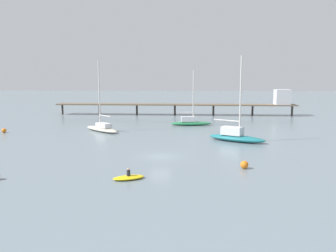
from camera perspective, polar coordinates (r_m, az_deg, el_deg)
ground_plane at (r=44.43m, az=-1.24°, el=-4.94°), size 400.00×400.00×0.00m
pier at (r=91.57m, az=7.72°, el=3.88°), size 61.56×4.43×6.65m
sailboat_cream at (r=65.44m, az=-10.61°, el=-0.20°), size 8.26×8.06×12.86m
sailboat_teal at (r=55.53m, az=10.83°, el=-1.53°), size 9.22×6.91×13.02m
sailboat_green at (r=72.28m, az=3.62°, el=0.71°), size 8.64×2.91×11.20m
dinghy_yellow at (r=35.03m, az=-6.38°, el=-8.21°), size 3.42×2.55×1.14m
mooring_buoy_inner at (r=69.27m, az=-24.91°, el=-0.66°), size 0.80×0.80×0.80m
mooring_buoy_outer at (r=39.50m, az=12.20°, el=-6.12°), size 0.88×0.88×0.88m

